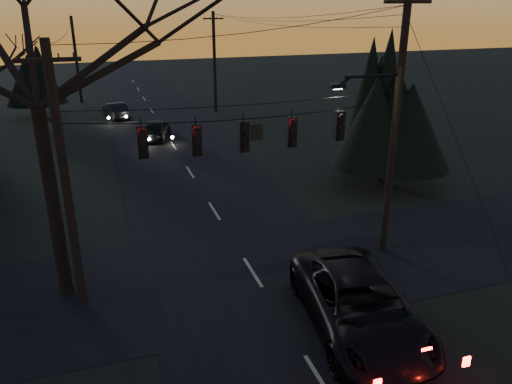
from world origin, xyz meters
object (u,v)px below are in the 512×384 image
object	(u,v)px
bare_tree_left	(23,18)
suv_near	(359,305)
evergreen_right	(388,103)
sedan_oncoming_a	(157,129)
utility_pole_far_l	(82,103)
utility_pole_far_r	(216,111)
utility_pole_right	(382,251)
sedan_oncoming_b	(116,110)
utility_pole_left	(83,301)

from	to	relation	value
bare_tree_left	suv_near	xyz separation A→B (m)	(8.53, -5.01, -8.10)
evergreen_right	sedan_oncoming_a	size ratio (longest dim) A/B	1.82
utility_pole_far_l	sedan_oncoming_a	size ratio (longest dim) A/B	1.92
utility_pole_far_r	suv_near	xyz separation A→B (m)	(-3.49, -32.27, 0.89)
utility_pole_right	utility_pole_far_l	distance (m)	37.79
utility_pole_far_r	sedan_oncoming_a	distance (m)	10.06
utility_pole_far_r	sedan_oncoming_b	bearing A→B (deg)	-179.64
utility_pole_right	bare_tree_left	bearing A→B (deg)	176.45
evergreen_right	sedan_oncoming_a	bearing A→B (deg)	128.85
utility_pole_far_l	sedan_oncoming_a	distance (m)	16.66
utility_pole_left	utility_pole_far_l	size ratio (longest dim) A/B	1.06
evergreen_right	suv_near	distance (m)	14.18
utility_pole_far_r	sedan_oncoming_b	xyz separation A→B (m)	(-8.70, -0.05, 0.65)
sedan_oncoming_b	evergreen_right	bearing A→B (deg)	109.65
utility_pole_far_r	bare_tree_left	xyz separation A→B (m)	(-12.02, -27.25, 8.99)
utility_pole_left	sedan_oncoming_a	distance (m)	20.85
evergreen_right	utility_pole_right	bearing A→B (deg)	-120.84
utility_pole_left	bare_tree_left	size ratio (longest dim) A/B	0.66
utility_pole_far_l	sedan_oncoming_b	bearing A→B (deg)	-70.83
utility_pole_left	sedan_oncoming_a	bearing A→B (deg)	75.55
utility_pole_left	evergreen_right	bearing A→B (deg)	24.28
bare_tree_left	utility_pole_far_l	bearing A→B (deg)	89.15
utility_pole_far_r	evergreen_right	distance (m)	21.77
utility_pole_far_l	bare_tree_left	bearing A→B (deg)	-90.85
sedan_oncoming_a	utility_pole_right	bearing A→B (deg)	122.54
evergreen_right	sedan_oncoming_b	distance (m)	24.82
evergreen_right	sedan_oncoming_a	xyz separation A→B (m)	(-10.54, 13.09, -3.68)
utility_pole_right	evergreen_right	xyz separation A→B (m)	(4.24, 7.10, 4.39)
utility_pole_right	sedan_oncoming_a	world-z (taller)	utility_pole_right
bare_tree_left	suv_near	size ratio (longest dim) A/B	2.01
utility_pole_far_r	bare_tree_left	size ratio (longest dim) A/B	0.66
sedan_oncoming_a	suv_near	bearing A→B (deg)	111.76
sedan_oncoming_b	utility_pole_far_r	bearing A→B (deg)	168.18
evergreen_right	suv_near	world-z (taller)	evergreen_right
bare_tree_left	suv_near	bearing A→B (deg)	-30.44
utility_pole_far_r	bare_tree_left	world-z (taller)	bare_tree_left
bare_tree_left	sedan_oncoming_a	size ratio (longest dim) A/B	3.08
utility_pole_right	utility_pole_far_r	size ratio (longest dim) A/B	1.18
suv_near	sedan_oncoming_b	world-z (taller)	suv_near
utility_pole_far_l	suv_near	world-z (taller)	utility_pole_far_l
utility_pole_far_l	utility_pole_right	bearing A→B (deg)	-72.28
suv_near	utility_pole_far_r	bearing A→B (deg)	91.41
utility_pole_left	evergreen_right	distance (m)	17.81
utility_pole_far_l	suv_near	distance (m)	41.06
utility_pole_left	suv_near	size ratio (longest dim) A/B	1.33
suv_near	sedan_oncoming_b	bearing A→B (deg)	106.77
suv_near	evergreen_right	bearing A→B (deg)	63.36
utility_pole_right	utility_pole_left	bearing A→B (deg)	180.00
bare_tree_left	sedan_oncoming_a	bearing A→B (deg)	73.60
utility_pole_far_l	suv_near	size ratio (longest dim) A/B	1.25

